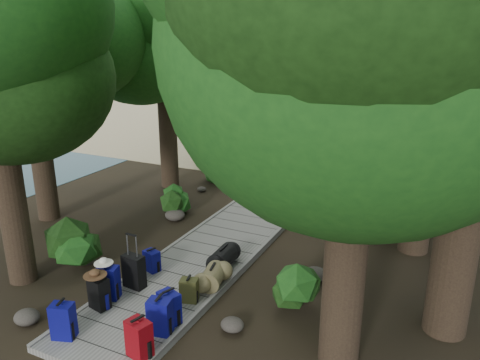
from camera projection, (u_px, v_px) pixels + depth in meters
The scene contains 46 objects.
ground at pixel (227, 242), 11.32m from camera, with size 120.00×120.00×0.00m, color black.
sand_beach at pixel (364, 126), 25.04m from camera, with size 40.00×22.00×0.02m, color tan.
water_bay at pixel (55, 83), 46.01m from camera, with size 50.00×60.00×0.02m, color #26474F.
distant_hill at pixel (135, 65), 69.06m from camera, with size 32.00×16.00×12.00m, color black.
boardwalk at pixel (245, 225), 12.16m from camera, with size 2.00×12.00×0.12m, color gray.
backpack_left_a at pixel (63, 319), 7.53m from camera, with size 0.36×0.25×0.67m, color navy, non-canonical shape.
backpack_left_b at pixel (99, 292), 8.36m from camera, with size 0.35×0.25×0.65m, color black, non-canonical shape.
backpack_left_c at pixel (108, 281), 8.66m from camera, with size 0.38×0.27×0.70m, color navy, non-canonical shape.
backpack_left_d at pixel (152, 260), 9.69m from camera, with size 0.32×0.23×0.49m, color navy, non-canonical shape.
backpack_right_a at pixel (139, 337), 7.09m from camera, with size 0.38×0.27×0.68m, color maroon, non-canonical shape.
backpack_right_b at pixel (160, 315), 7.64m from camera, with size 0.38×0.26×0.68m, color navy, non-canonical shape.
backpack_right_c at pixel (169, 306), 7.93m from camera, with size 0.37×0.26×0.63m, color navy, non-canonical shape.
backpack_right_d at pixel (189, 289), 8.59m from camera, with size 0.32×0.23×0.49m, color #363716, non-canonical shape.
duffel_right_khaki at pixel (213, 277), 9.10m from camera, with size 0.41×0.61×0.41m, color olive, non-canonical shape.
duffel_right_black at pixel (224, 257), 9.86m from camera, with size 0.43×0.68×0.43m, color black, non-canonical shape.
suitcase_on_boardwalk at pixel (134, 271), 9.04m from camera, with size 0.43×0.24×0.67m, color black, non-canonical shape.
lone_suitcase_on_sand at pixel (327, 156), 17.86m from camera, with size 0.38×0.22×0.60m, color black, non-canonical shape.
hat_brown at pixel (95, 272), 8.23m from camera, with size 0.41×0.41×0.12m, color #51351E, non-canonical shape.
hat_white at pixel (103, 260), 8.56m from camera, with size 0.35×0.35×0.12m, color silver, non-canonical shape.
kayak at pixel (254, 142), 20.90m from camera, with size 0.63×2.86×0.29m, color #9F310D.
sun_lounger at pixel (399, 155), 18.07m from camera, with size 0.60×1.85×0.60m, color silver, non-canonical shape.
tree_right_a at pixel (360, 68), 5.95m from camera, with size 5.33×5.33×8.88m, color black, non-canonical shape.
tree_right_c at pixel (439, 32), 9.47m from camera, with size 5.62×5.62×9.73m, color black, non-canonical shape.
tree_right_e at pixel (439, 63), 14.19m from camera, with size 4.41×4.41×7.94m, color black, non-canonical shape.
tree_left_b at pixel (30, 68), 11.61m from camera, with size 4.47×4.47×8.04m, color black, non-canonical shape.
tree_left_c at pixel (164, 57), 14.24m from camera, with size 4.74×4.74×8.25m, color black, non-canonical shape.
tree_back_a at pixel (338, 40), 23.27m from camera, with size 5.13×5.13×8.88m, color black, non-canonical shape.
tree_back_b at pixel (401, 35), 23.46m from camera, with size 5.22×5.22×9.33m, color black, non-canonical shape.
tree_back_c at pixel (473, 36), 21.15m from camera, with size 5.19×5.19×9.34m, color black, non-canonical shape.
tree_back_d at pixel (262, 52), 24.37m from camera, with size 4.58×4.58×7.63m, color black, non-canonical shape.
palm_right_a at pixel (409, 62), 14.15m from camera, with size 4.67×4.67×7.96m, color #143F11, non-canonical shape.
palm_right_c at pixel (413, 67), 19.73m from camera, with size 4.30×4.30×6.84m, color #143F11, non-canonical shape.
palm_left_a at pixel (193, 67), 17.23m from camera, with size 4.56×4.56×7.26m, color #143F11, non-canonical shape.
rock_left_a at pixel (27, 317), 8.16m from camera, with size 0.46×0.41×0.25m, color #4C473F, non-canonical shape.
rock_left_b at pixel (87, 259), 10.25m from camera, with size 0.40×0.36×0.22m, color #4C473F, non-canonical shape.
rock_left_c at pixel (175, 215), 12.61m from camera, with size 0.55×0.50×0.30m, color #4C473F, non-canonical shape.
rock_left_d at pixel (202, 189), 14.90m from camera, with size 0.29×0.26×0.16m, color #4C473F, non-canonical shape.
rock_right_a at pixel (232, 325), 7.97m from camera, with size 0.41×0.37×0.23m, color #4C473F, non-canonical shape.
rock_right_b at pixel (315, 274), 9.57m from camera, with size 0.50×0.45×0.27m, color #4C473F, non-canonical shape.
rock_right_c at pixel (308, 223), 12.24m from camera, with size 0.33×0.30×0.18m, color #4C473F, non-canonical shape.
shrub_left_a at pixel (72, 247), 9.87m from camera, with size 1.19×1.19×1.07m, color #184B16, non-canonical shape.
shrub_left_b at pixel (170, 201), 12.96m from camera, with size 0.88×0.88×0.79m, color #184B16, non-canonical shape.
shrub_left_c at pixel (218, 166), 15.74m from camera, with size 1.23×1.23×1.11m, color #184B16, non-canonical shape.
shrub_right_a at pixel (297, 290), 8.38m from camera, with size 1.03×1.03×0.93m, color #184B16, non-canonical shape.
shrub_right_b at pixel (356, 208), 12.07m from camera, with size 1.15×1.15×1.03m, color #184B16, non-canonical shape.
shrub_right_c at pixel (375, 176), 15.31m from camera, with size 0.82×0.82×0.73m, color #184B16, non-canonical shape.
Camera 1 is at (4.77, -9.16, 4.89)m, focal length 35.00 mm.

